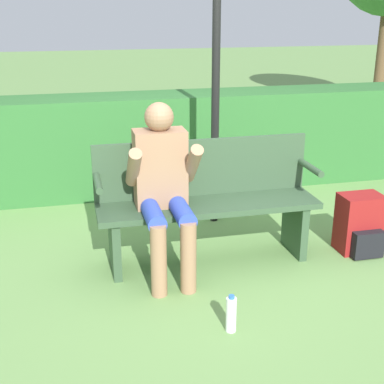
{
  "coord_description": "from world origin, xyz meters",
  "views": [
    {
      "loc": [
        -0.98,
        -3.61,
        1.89
      ],
      "look_at": [
        -0.15,
        -0.1,
        0.61
      ],
      "focal_mm": 50.0,
      "sensor_mm": 36.0,
      "label": 1
    }
  ],
  "objects_px": {
    "person_seated": "(163,183)",
    "water_bottle": "(231,314)",
    "backpack": "(360,225)",
    "signpost": "(217,42)",
    "park_bench": "(206,200)"
  },
  "relations": [
    {
      "from": "park_bench",
      "to": "person_seated",
      "type": "xyz_separation_m",
      "value": [
        -0.35,
        -0.14,
        0.21
      ]
    },
    {
      "from": "park_bench",
      "to": "backpack",
      "type": "xyz_separation_m",
      "value": [
        1.22,
        -0.17,
        -0.26
      ]
    },
    {
      "from": "park_bench",
      "to": "backpack",
      "type": "bearing_deg",
      "value": -7.9
    },
    {
      "from": "person_seated",
      "to": "backpack",
      "type": "distance_m",
      "value": 1.64
    },
    {
      "from": "signpost",
      "to": "backpack",
      "type": "bearing_deg",
      "value": -42.57
    },
    {
      "from": "park_bench",
      "to": "water_bottle",
      "type": "distance_m",
      "value": 1.08
    },
    {
      "from": "person_seated",
      "to": "water_bottle",
      "type": "height_order",
      "value": "person_seated"
    },
    {
      "from": "backpack",
      "to": "water_bottle",
      "type": "xyz_separation_m",
      "value": [
        -1.33,
        -0.84,
        -0.11
      ]
    },
    {
      "from": "park_bench",
      "to": "signpost",
      "type": "bearing_deg",
      "value": 69.57
    },
    {
      "from": "person_seated",
      "to": "signpost",
      "type": "height_order",
      "value": "signpost"
    },
    {
      "from": "water_bottle",
      "to": "signpost",
      "type": "bearing_deg",
      "value": 77.8
    },
    {
      "from": "backpack",
      "to": "signpost",
      "type": "xyz_separation_m",
      "value": [
        -0.96,
        0.88,
        1.36
      ]
    },
    {
      "from": "park_bench",
      "to": "backpack",
      "type": "height_order",
      "value": "park_bench"
    },
    {
      "from": "person_seated",
      "to": "signpost",
      "type": "xyz_separation_m",
      "value": [
        0.62,
        0.85,
        0.89
      ]
    },
    {
      "from": "person_seated",
      "to": "signpost",
      "type": "distance_m",
      "value": 1.38
    }
  ]
}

